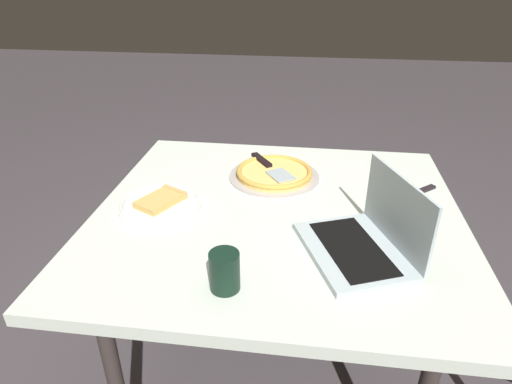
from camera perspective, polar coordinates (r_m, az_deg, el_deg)
ground_plane at (r=1.83m, az=2.28°, el=-21.71°), size 12.00×12.00×0.00m
dining_table at (r=1.40m, az=2.78°, el=-4.44°), size 1.13×1.06×0.70m
laptop at (r=1.20m, az=14.12°, el=-5.88°), size 0.33×0.38×0.21m
pizza_plate at (r=1.41m, az=-12.32°, el=-1.44°), size 0.26×0.26×0.04m
pizza_tray at (r=1.57m, az=2.38°, el=2.49°), size 0.32×0.32×0.03m
table_knife at (r=1.55m, az=20.01°, el=-0.18°), size 0.19×0.17×0.01m
drink_cup at (r=1.04m, az=-4.11°, el=-10.18°), size 0.07×0.07×0.10m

